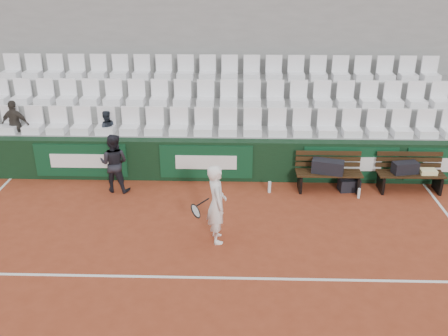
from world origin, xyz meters
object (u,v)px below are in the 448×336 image
spectator_c (105,113)px  spectator_b (13,107)px  ball_kid (114,163)px  water_bottle_near (270,187)px  sports_bag_right (405,168)px  bench_left (328,181)px  sports_bag_ground (349,185)px  bench_right (409,182)px  water_bottle_far (359,193)px  sports_bag_left (328,167)px  tennis_player (217,204)px

spectator_c → spectator_b: bearing=-17.9°
ball_kid → spectator_c: spectator_c is taller
spectator_b → water_bottle_near: bearing=176.4°
sports_bag_right → ball_kid: ball_kid is taller
bench_left → sports_bag_ground: size_ratio=3.20×
sports_bag_right → spectator_c: spectator_c is taller
bench_right → water_bottle_far: bench_right is taller
water_bottle_far → spectator_c: bearing=166.6°
water_bottle_near → ball_kid: (-3.55, 0.01, 0.56)m
water_bottle_far → ball_kid: ball_kid is taller
bench_right → water_bottle_near: bearing=-176.9°
sports_bag_ground → ball_kid: (-5.40, -0.15, 0.55)m
water_bottle_far → spectator_c: 6.30m
sports_bag_left → spectator_b: (-7.55, 1.06, 1.02)m
sports_bag_left → spectator_c: 5.48m
bench_left → water_bottle_near: (-1.36, -0.16, -0.09)m
ball_kid → spectator_b: spectator_b is taller
sports_bag_right → ball_kid: (-6.64, -0.17, 0.11)m
bench_left → spectator_b: bearing=172.2°
water_bottle_far → tennis_player: bearing=-149.4°
sports_bag_right → sports_bag_ground: bearing=-178.8°
bench_right → ball_kid: bearing=-178.6°
bench_right → sports_bag_left: 1.95m
sports_bag_left → spectator_c: bearing=168.7°
bench_right → spectator_b: (-9.46, 1.02, 1.39)m
bench_right → spectator_c: bearing=171.9°
bench_left → spectator_c: bearing=169.0°
sports_bag_ground → ball_kid: 5.43m
bench_right → sports_bag_right: bearing=177.6°
sports_bag_right → sports_bag_ground: (-1.24, -0.03, -0.44)m
bench_right → sports_bag_ground: bearing=-179.2°
bench_left → spectator_b: spectator_b is taller
water_bottle_far → tennis_player: 3.69m
sports_bag_right → water_bottle_near: (-3.09, -0.18, -0.45)m
water_bottle_far → tennis_player: size_ratio=0.15×
water_bottle_far → sports_bag_ground: bearing=111.2°
sports_bag_right → ball_kid: 6.64m
spectator_b → sports_bag_left: bearing=179.3°
sports_bag_right → bench_left: bearing=-179.4°
bench_left → ball_kid: (-4.91, -0.16, 0.46)m
sports_bag_left → bench_left: bearing=29.9°
bench_left → bench_right: size_ratio=1.00×
spectator_b → spectator_c: spectator_b is taller
sports_bag_right → water_bottle_far: size_ratio=2.43×
sports_bag_left → sports_bag_right: size_ratio=1.24×
tennis_player → spectator_c: size_ratio=1.56×
sports_bag_ground → spectator_b: spectator_b is taller
bench_right → spectator_b: spectator_b is taller
ball_kid → spectator_b: (-2.68, 1.19, 0.93)m
sports_bag_left → sports_bag_right: bearing=1.3°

